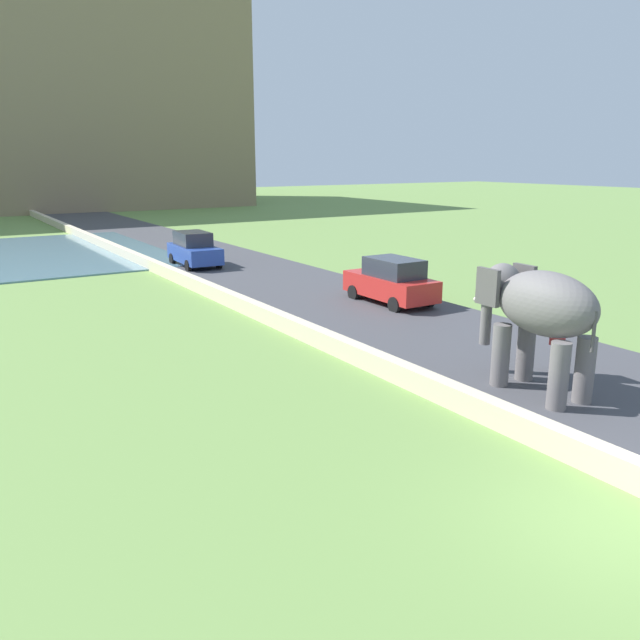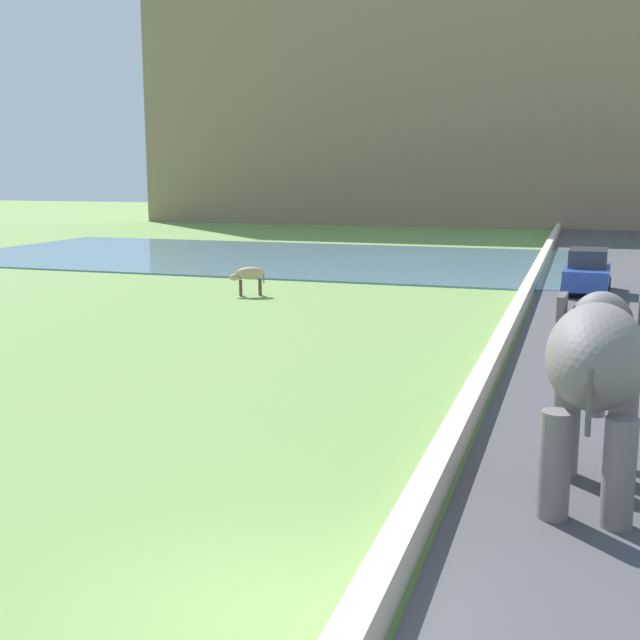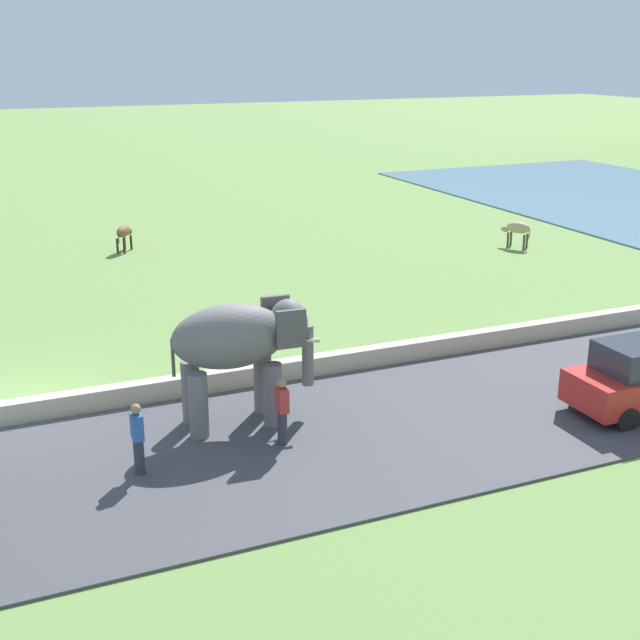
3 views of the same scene
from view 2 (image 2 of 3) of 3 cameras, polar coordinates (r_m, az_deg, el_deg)
ground_plane at (r=9.51m, az=-4.20°, el=-20.20°), size 220.00×220.00×0.00m
road_surface at (r=28.04m, az=21.48°, el=-0.20°), size 7.00×120.00×0.06m
barrier_wall at (r=26.04m, az=13.40°, el=0.01°), size 0.40×110.00×0.54m
lake at (r=46.53m, az=-3.77°, el=4.46°), size 36.00×18.00×0.08m
hill_distant at (r=86.48m, az=12.27°, el=15.72°), size 64.00×28.00×26.41m
elephant at (r=12.55m, az=18.88°, el=-3.06°), size 1.55×3.50×2.99m
car_blue at (r=34.16m, az=18.34°, el=3.25°), size 1.93×4.07×1.80m
cow_tan at (r=32.08m, az=-5.04°, el=3.19°), size 1.37×0.97×1.15m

